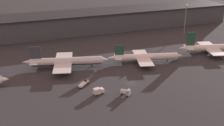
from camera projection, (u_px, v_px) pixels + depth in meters
ground at (131, 83)px, 144.19m from camera, size 600.00×600.00×0.00m
terminal_building at (83, 22)px, 227.62m from camera, size 259.30×29.27×15.85m
airplane_1 at (66, 62)px, 160.58m from camera, size 49.14×32.56×13.47m
airplane_2 at (145, 57)px, 168.49m from camera, size 45.42×27.65×11.58m
airplane_3 at (213, 48)px, 182.89m from camera, size 46.82×28.22×14.71m
service_vehicle_0 at (126, 92)px, 131.42m from camera, size 4.82×4.82×3.36m
service_vehicle_3 at (84, 84)px, 141.04m from camera, size 6.73×6.84×2.45m
service_vehicle_5 at (98, 91)px, 132.35m from camera, size 5.34×3.51×3.36m
lamp_post_1 at (186, 15)px, 218.95m from camera, size 1.80×1.80×23.43m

